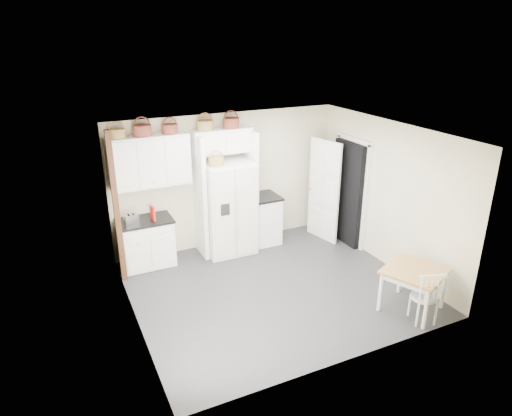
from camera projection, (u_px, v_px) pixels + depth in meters
floor at (274, 288)px, 7.61m from camera, size 4.50×4.50×0.00m
ceiling at (276, 134)px, 6.67m from camera, size 4.50×4.50×0.00m
wall_back at (227, 180)px, 8.82m from camera, size 4.50×0.00×4.50m
wall_left at (129, 242)px, 6.25m from camera, size 0.00×4.00×4.00m
wall_right at (388, 195)px, 8.03m from camera, size 0.00×4.00×4.00m
refrigerator at (228, 208)px, 8.58m from camera, size 0.92×0.74×1.78m
base_cab_left at (147, 243)px, 8.21m from camera, size 0.92×0.58×0.85m
base_cab_right at (263, 220)px, 9.13m from camera, size 0.53×0.64×0.94m
dining_table at (412, 290)px, 6.91m from camera, size 1.08×1.08×0.68m
windsor_chair at (424, 297)px, 6.61m from camera, size 0.49×0.47×0.81m
counter_left at (145, 221)px, 8.05m from camera, size 0.96×0.62×0.04m
counter_right at (264, 197)px, 8.95m from camera, size 0.58×0.68×0.04m
toaster at (131, 219)px, 7.87m from camera, size 0.26×0.18×0.16m
cookbook_red at (153, 213)px, 7.99m from camera, size 0.06×0.17×0.25m
cookbook_cream at (154, 214)px, 8.00m from camera, size 0.04×0.15×0.22m
basket_upper_a at (117, 134)px, 7.48m from camera, size 0.27×0.27×0.15m
basket_upper_b at (142, 130)px, 7.64m from camera, size 0.31×0.31×0.18m
basket_upper_c at (170, 129)px, 7.83m from camera, size 0.27×0.27×0.16m
basket_bridge_a at (205, 125)px, 8.08m from camera, size 0.31×0.31×0.17m
basket_bridge_b at (231, 123)px, 8.28m from camera, size 0.31×0.31×0.18m
basket_fridge_a at (216, 161)px, 8.05m from camera, size 0.27×0.27×0.15m
upper_cabinet at (149, 161)px, 7.87m from camera, size 1.40×0.34×0.90m
bridge_cabinet at (222, 141)px, 8.32m from camera, size 1.12×0.34×0.45m
fridge_panel_left at (200, 197)px, 8.36m from camera, size 0.08×0.60×2.30m
fridge_panel_right at (251, 189)px, 8.77m from camera, size 0.08×0.60×2.30m
trim_post at (116, 209)px, 7.40m from camera, size 0.09×0.09×2.60m
doorway_void at (349, 193)px, 8.94m from camera, size 0.18×0.85×2.05m
door_slab at (324, 191)px, 9.08m from camera, size 0.21×0.79×2.05m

